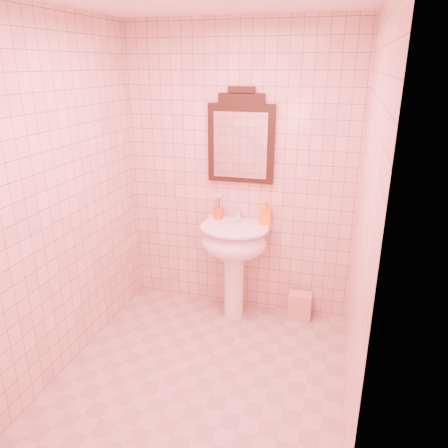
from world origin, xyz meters
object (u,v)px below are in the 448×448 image
(toothbrush_cup, at_px, (218,212))
(soap_dispenser, at_px, (266,213))
(mirror, at_px, (241,140))
(pedestal_sink, at_px, (234,249))
(towel, at_px, (299,306))

(toothbrush_cup, height_order, soap_dispenser, soap_dispenser)
(soap_dispenser, bearing_deg, toothbrush_cup, 179.23)
(mirror, bearing_deg, toothbrush_cup, -167.81)
(pedestal_sink, xyz_separation_m, toothbrush_cup, (-0.19, 0.16, 0.26))
(pedestal_sink, xyz_separation_m, towel, (0.58, 0.12, -0.54))
(toothbrush_cup, relative_size, towel, 0.81)
(towel, bearing_deg, pedestal_sink, -167.84)
(pedestal_sink, height_order, towel, pedestal_sink)
(pedestal_sink, relative_size, toothbrush_cup, 4.34)
(toothbrush_cup, bearing_deg, pedestal_sink, -40.88)
(toothbrush_cup, height_order, towel, toothbrush_cup)
(pedestal_sink, relative_size, soap_dispenser, 4.27)
(mirror, height_order, soap_dispenser, mirror)
(toothbrush_cup, xyz_separation_m, soap_dispenser, (0.43, -0.03, 0.04))
(mirror, xyz_separation_m, towel, (0.58, -0.08, -1.44))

